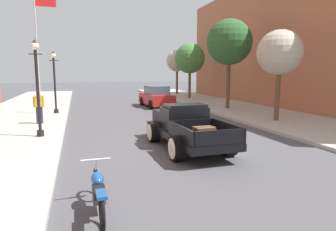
{
  "coord_description": "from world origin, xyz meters",
  "views": [
    {
      "loc": [
        -3.88,
        -10.62,
        2.76
      ],
      "look_at": [
        -0.4,
        0.82,
        1.0
      ],
      "focal_mm": 31.98,
      "sensor_mm": 36.0,
      "label": 1
    }
  ],
  "objects_px": {
    "street_tree_third": "(190,59)",
    "street_tree_farthest": "(177,61)",
    "street_tree_second": "(229,42)",
    "motorcycle_parked": "(99,190)",
    "pedestrian_sidewalk_left": "(39,105)",
    "street_tree_nearest": "(280,53)",
    "street_lamp_far": "(54,78)",
    "car_background_red": "(156,97)",
    "flagpole": "(39,34)",
    "hotrod_truck_black": "(185,127)",
    "street_lamp_near": "(37,81)"
  },
  "relations": [
    {
      "from": "street_tree_third",
      "to": "street_tree_farthest",
      "type": "bearing_deg",
      "value": 84.03
    },
    {
      "from": "street_tree_second",
      "to": "motorcycle_parked",
      "type": "bearing_deg",
      "value": -126.66
    },
    {
      "from": "pedestrian_sidewalk_left",
      "to": "street_tree_nearest",
      "type": "height_order",
      "value": "street_tree_nearest"
    },
    {
      "from": "motorcycle_parked",
      "to": "street_tree_farthest",
      "type": "relative_size",
      "value": 0.42
    },
    {
      "from": "street_lamp_far",
      "to": "street_tree_third",
      "type": "bearing_deg",
      "value": 33.11
    },
    {
      "from": "street_lamp_far",
      "to": "street_tree_nearest",
      "type": "xyz_separation_m",
      "value": [
        11.59,
        -6.46,
        1.34
      ]
    },
    {
      "from": "street_lamp_far",
      "to": "car_background_red",
      "type": "bearing_deg",
      "value": 21.06
    },
    {
      "from": "motorcycle_parked",
      "to": "street_tree_third",
      "type": "distance_m",
      "value": 24.76
    },
    {
      "from": "street_lamp_far",
      "to": "motorcycle_parked",
      "type": "bearing_deg",
      "value": -83.48
    },
    {
      "from": "pedestrian_sidewalk_left",
      "to": "street_tree_nearest",
      "type": "relative_size",
      "value": 0.34
    },
    {
      "from": "street_lamp_far",
      "to": "street_tree_nearest",
      "type": "bearing_deg",
      "value": -29.12
    },
    {
      "from": "street_lamp_far",
      "to": "flagpole",
      "type": "relative_size",
      "value": 0.42
    },
    {
      "from": "hotrod_truck_black",
      "to": "street_lamp_far",
      "type": "xyz_separation_m",
      "value": [
        -5.08,
        9.88,
        1.63
      ]
    },
    {
      "from": "hotrod_truck_black",
      "to": "flagpole",
      "type": "xyz_separation_m",
      "value": [
        -6.53,
        17.01,
        5.02
      ]
    },
    {
      "from": "hotrod_truck_black",
      "to": "street_tree_second",
      "type": "relative_size",
      "value": 0.8
    },
    {
      "from": "hotrod_truck_black",
      "to": "street_lamp_far",
      "type": "bearing_deg",
      "value": 117.19
    },
    {
      "from": "hotrod_truck_black",
      "to": "pedestrian_sidewalk_left",
      "type": "height_order",
      "value": "pedestrian_sidewalk_left"
    },
    {
      "from": "motorcycle_parked",
      "to": "car_background_red",
      "type": "distance_m",
      "value": 18.03
    },
    {
      "from": "hotrod_truck_black",
      "to": "street_tree_third",
      "type": "relative_size",
      "value": 0.93
    },
    {
      "from": "car_background_red",
      "to": "flagpole",
      "type": "relative_size",
      "value": 0.48
    },
    {
      "from": "hotrod_truck_black",
      "to": "street_lamp_near",
      "type": "xyz_separation_m",
      "value": [
        -5.26,
        2.75,
        1.63
      ]
    },
    {
      "from": "street_lamp_near",
      "to": "street_lamp_far",
      "type": "relative_size",
      "value": 1.0
    },
    {
      "from": "street_lamp_near",
      "to": "motorcycle_parked",
      "type": "bearing_deg",
      "value": -75.75
    },
    {
      "from": "street_lamp_far",
      "to": "street_tree_second",
      "type": "distance_m",
      "value": 11.92
    },
    {
      "from": "street_lamp_near",
      "to": "street_tree_farthest",
      "type": "bearing_deg",
      "value": 58.2
    },
    {
      "from": "flagpole",
      "to": "street_tree_second",
      "type": "xyz_separation_m",
      "value": [
        13.11,
        -7.97,
        -0.99
      ]
    },
    {
      "from": "street_tree_farthest",
      "to": "street_tree_third",
      "type": "bearing_deg",
      "value": -95.97
    },
    {
      "from": "street_lamp_far",
      "to": "street_tree_second",
      "type": "height_order",
      "value": "street_tree_second"
    },
    {
      "from": "motorcycle_parked",
      "to": "pedestrian_sidewalk_left",
      "type": "height_order",
      "value": "pedestrian_sidewalk_left"
    },
    {
      "from": "street_lamp_far",
      "to": "street_tree_third",
      "type": "height_order",
      "value": "street_tree_third"
    },
    {
      "from": "motorcycle_parked",
      "to": "flagpole",
      "type": "xyz_separation_m",
      "value": [
        -3.09,
        21.43,
        5.33
      ]
    },
    {
      "from": "motorcycle_parked",
      "to": "flagpole",
      "type": "bearing_deg",
      "value": 98.21
    },
    {
      "from": "street_lamp_near",
      "to": "street_lamp_far",
      "type": "height_order",
      "value": "same"
    },
    {
      "from": "street_lamp_near",
      "to": "street_tree_farthest",
      "type": "distance_m",
      "value": 24.44
    },
    {
      "from": "hotrod_truck_black",
      "to": "street_tree_farthest",
      "type": "distance_m",
      "value": 24.89
    },
    {
      "from": "street_lamp_far",
      "to": "street_tree_nearest",
      "type": "distance_m",
      "value": 13.34
    },
    {
      "from": "street_tree_second",
      "to": "street_tree_farthest",
      "type": "distance_m",
      "value": 14.5
    },
    {
      "from": "flagpole",
      "to": "street_tree_second",
      "type": "distance_m",
      "value": 15.37
    },
    {
      "from": "motorcycle_parked",
      "to": "street_tree_nearest",
      "type": "height_order",
      "value": "street_tree_nearest"
    },
    {
      "from": "street_lamp_near",
      "to": "street_lamp_far",
      "type": "distance_m",
      "value": 7.13
    },
    {
      "from": "car_background_red",
      "to": "hotrod_truck_black",
      "type": "bearing_deg",
      "value": -99.97
    },
    {
      "from": "flagpole",
      "to": "street_tree_farthest",
      "type": "height_order",
      "value": "flagpole"
    },
    {
      "from": "hotrod_truck_black",
      "to": "flagpole",
      "type": "bearing_deg",
      "value": 111.01
    },
    {
      "from": "hotrod_truck_black",
      "to": "street_tree_nearest",
      "type": "relative_size",
      "value": 1.04
    },
    {
      "from": "street_lamp_far",
      "to": "street_tree_farthest",
      "type": "xyz_separation_m",
      "value": [
        12.67,
        13.6,
        1.58
      ]
    },
    {
      "from": "motorcycle_parked",
      "to": "pedestrian_sidewalk_left",
      "type": "relative_size",
      "value": 1.29
    },
    {
      "from": "car_background_red",
      "to": "street_tree_second",
      "type": "relative_size",
      "value": 0.7
    },
    {
      "from": "pedestrian_sidewalk_left",
      "to": "street_lamp_near",
      "type": "height_order",
      "value": "street_lamp_near"
    },
    {
      "from": "street_tree_third",
      "to": "street_tree_nearest",
      "type": "bearing_deg",
      "value": -91.91
    },
    {
      "from": "car_background_red",
      "to": "street_tree_farthest",
      "type": "height_order",
      "value": "street_tree_farthest"
    }
  ]
}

